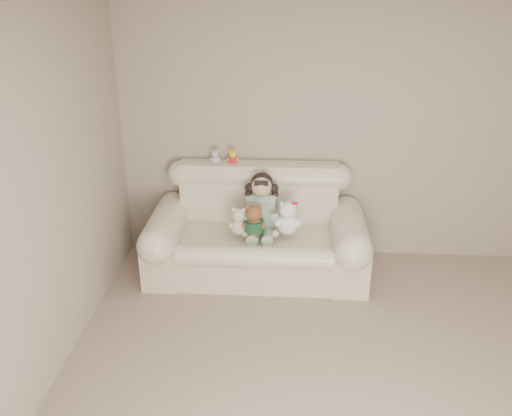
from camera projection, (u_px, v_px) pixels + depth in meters
The scene contains 9 objects.
ceiling at pixel (419, 8), 2.44m from camera, with size 5.00×5.00×0.00m, color white.
wall_back at pixel (348, 134), 5.25m from camera, with size 4.50×4.50×0.00m, color #A39381.
sofa at pixel (257, 226), 5.15m from camera, with size 2.10×0.95×1.03m, color #EEE7C0, non-canonical shape.
seated_child at pixel (262, 203), 5.14m from camera, with size 0.36×0.45×0.61m, color #307649, non-canonical shape.
brown_teddy at pixel (254, 217), 4.93m from camera, with size 0.24×0.18×0.37m, color brown, non-canonical shape.
white_cat at pixel (288, 214), 4.96m from camera, with size 0.25×0.19×0.39m, color white, non-canonical shape.
cream_teddy at pixel (239, 219), 4.97m from camera, with size 0.20×0.16×0.32m, color beige, non-canonical shape.
yellow_mini_bear at pixel (233, 156), 5.27m from camera, with size 0.11×0.09×0.17m, color #FFF335, non-canonical shape.
grey_mini_plush at pixel (215, 156), 5.27m from camera, with size 0.11×0.08×0.17m, color silver, non-canonical shape.
Camera 1 is at (-0.58, -2.64, 2.75)m, focal length 37.74 mm.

